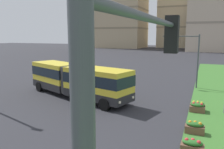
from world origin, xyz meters
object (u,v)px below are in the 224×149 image
Objects in this scene: articulated_bus at (76,80)px; flower_planter_5 at (198,106)px; flower_planter_4 at (197,107)px; flower_planter_2 at (192,146)px; flower_planter_3 at (195,127)px; apartment_tower_west at (121,1)px; traffic_light_far_right at (186,51)px.

articulated_bus is 10.83m from flower_planter_5.
flower_planter_4 is 1.00× the size of flower_planter_5.
flower_planter_5 is at bearing 90.00° from flower_planter_2.
flower_planter_2 is 1.00× the size of flower_planter_3.
flower_planter_2 is at bearing -90.00° from flower_planter_4.
articulated_bus is 0.28× the size of apartment_tower_west.
flower_planter_2 and flower_planter_4 have the same top height.
flower_planter_4 is 95.54m from apartment_tower_west.
flower_planter_2 is at bearing -83.63° from traffic_light_far_right.
flower_planter_3 is (0.00, 2.51, 0.00)m from flower_planter_2.
articulated_bus is 12.34m from traffic_light_far_right.
traffic_light_far_right is at bearing 101.73° from flower_planter_5.
articulated_bus is at bearing 146.66° from flower_planter_2.
apartment_tower_west is at bearing 107.29° from articulated_bus.
flower_planter_5 is 95.19m from apartment_tower_west.
flower_planter_4 is at bearing 90.00° from flower_planter_3.
apartment_tower_west is at bearing 112.56° from flower_planter_3.
flower_planter_5 is 0.19× the size of traffic_light_far_right.
flower_planter_2 is 0.19× the size of traffic_light_far_right.
traffic_light_far_right reaches higher than flower_planter_2.
flower_planter_3 is at bearing -90.00° from flower_planter_5.
articulated_bus reaches higher than flower_planter_4.
flower_planter_5 is at bearing -66.38° from apartment_tower_west.
traffic_light_far_right is at bearing 41.48° from articulated_bus.
traffic_light_far_right is at bearing 96.37° from flower_planter_2.
traffic_light_far_right is at bearing 101.21° from flower_planter_4.
flower_planter_3 is 4.07m from flower_planter_4.
flower_planter_3 is 99.20m from apartment_tower_west.
apartment_tower_west is (-37.21, 92.07, 20.86)m from flower_planter_2.
flower_planter_2 is 6.58m from flower_planter_4.
flower_planter_4 is (0.00, 4.07, 0.00)m from flower_planter_3.
articulated_bus is 2.03× the size of traffic_light_far_right.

